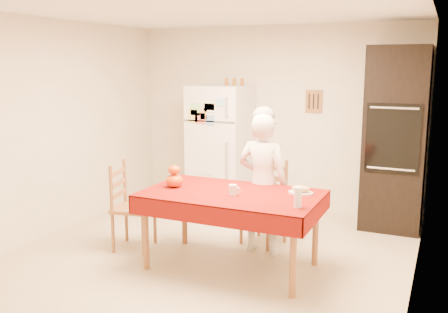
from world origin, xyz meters
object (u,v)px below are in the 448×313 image
Objects in this scene: oven_cabinet at (395,139)px; dining_table at (232,199)px; chair_left at (128,203)px; coffee_mug at (233,190)px; chair_far at (267,198)px; seated_woman at (263,184)px; pumpkin_lower at (174,181)px; wine_glass at (298,197)px; bread_plate at (301,193)px; refrigerator at (220,148)px.

oven_cabinet reaches higher than dining_table.
oven_cabinet is 3.22m from chair_left.
coffee_mug is at bearing -60.27° from dining_table.
chair_left is at bearing 178.69° from dining_table.
chair_far reaches higher than coffee_mug.
seated_woman is (0.13, 0.51, 0.06)m from dining_table.
chair_left is at bearing 173.98° from pumpkin_lower.
seated_woman is 8.46× the size of pumpkin_lower.
pumpkin_lower is at bearing 39.38° from seated_woman.
wine_glass is at bearing -8.15° from pumpkin_lower.
coffee_mug is 0.57× the size of wine_glass.
coffee_mug is at bearing -151.13° from bread_plate.
pumpkin_lower is (-1.91, -1.96, -0.27)m from oven_cabinet.
chair_left is 1.32m from coffee_mug.
dining_table is 1.25m from chair_left.
seated_woman is (1.37, 0.48, 0.24)m from chair_left.
chair_left is at bearing -133.66° from chair_far.
chair_far is at bearing -75.78° from seated_woman.
chair_far is 5.35× the size of pumpkin_lower.
refrigerator is 1.79× the size of chair_far.
oven_cabinet reaches higher than wine_glass.
coffee_mug is 0.69m from wine_glass.
chair_left is (-1.23, 0.03, -0.18)m from dining_table.
bread_plate is (0.49, -0.28, 0.02)m from seated_woman.
coffee_mug is at bearing -4.02° from pumpkin_lower.
chair_left is at bearing -173.71° from bread_plate.
seated_woman is at bearing 150.35° from bread_plate.
refrigerator is 0.77× the size of oven_cabinet.
oven_cabinet reaches higher than coffee_mug.
wine_glass reaches higher than pumpkin_lower.
wine_glass reaches higher than dining_table.
wine_glass reaches higher than bread_plate.
dining_table is 0.15m from coffee_mug.
bread_plate is at bearing -32.12° from chair_far.
oven_cabinet reaches higher than bread_plate.
chair_left is at bearing 172.52° from wine_glass.
oven_cabinet is 2.38m from coffee_mug.
wine_glass is at bearing -12.11° from coffee_mug.
dining_table is (-1.30, -1.92, -0.41)m from oven_cabinet.
seated_woman is at bearing 81.72° from coffee_mug.
chair_far is (1.06, -1.05, -0.34)m from refrigerator.
bread_plate is at bearing 20.54° from dining_table.
wine_glass is at bearing -17.53° from dining_table.
seated_woman is 15.02× the size of coffee_mug.
oven_cabinet is 12.40× the size of pumpkin_lower.
chair_left is 0.70m from pumpkin_lower.
seated_woman is 6.26× the size of bread_plate.
coffee_mug is (-0.03, -0.91, 0.30)m from chair_far.
seated_woman is at bearing 36.21° from pumpkin_lower.
coffee_mug is 0.66m from pumpkin_lower.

